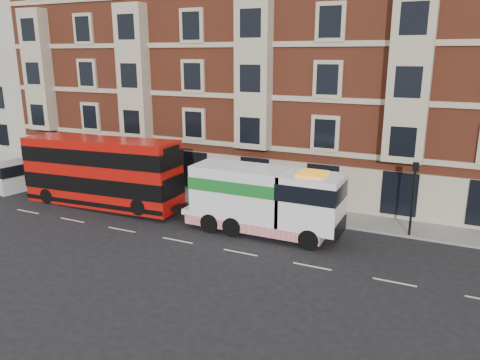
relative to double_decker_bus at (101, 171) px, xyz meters
The scene contains 9 objects.
ground 9.13m from the double_decker_bus, 21.15° to the right, with size 120.00×120.00×0.00m, color black.
sidewalk 9.58m from the double_decker_bus, 27.94° to the left, with size 90.00×3.00×0.15m, color slate.
victorian_terrace 16.49m from the double_decker_bus, 53.76° to the left, with size 45.00×12.00×20.40m.
cream_block 25.05m from the double_decker_bus, 153.59° to the left, with size 16.00×10.00×16.80m.
lamp_post_west 3.74m from the double_decker_bus, 54.37° to the left, with size 0.35×0.15×4.35m.
lamp_post_east 20.40m from the double_decker_bus, ahead, with size 0.35×0.15×4.35m.
double_decker_bus is the anchor object (origin of this frame).
tow_truck 12.07m from the double_decker_bus, ahead, with size 9.51×2.81×3.96m.
pedestrian 6.23m from the double_decker_bus, 130.20° to the left, with size 0.64×0.42×1.75m, color black.
Camera 1 is at (13.89, -21.14, 10.38)m, focal length 35.00 mm.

